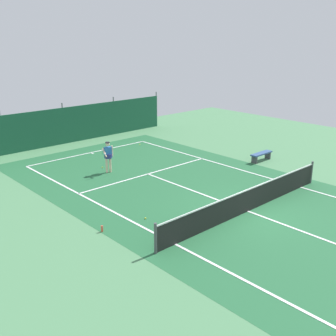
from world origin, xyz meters
name	(u,v)px	position (x,y,z in m)	size (l,w,h in m)	color
ground_plane	(248,211)	(0.00, 0.00, 0.00)	(36.00, 36.00, 0.00)	#4C8456
court_surface	(248,211)	(0.00, 0.00, 0.00)	(11.02, 26.60, 0.01)	#236038
tennis_net	(249,200)	(0.00, 0.00, 0.51)	(10.12, 0.10, 1.10)	black
back_fence	(61,132)	(0.00, 15.48, 0.67)	(16.30, 0.98, 2.70)	#195138
tennis_player	(108,155)	(-1.33, 8.03, 0.96)	(0.81, 0.68, 1.64)	beige
tennis_ball_near_player	(145,218)	(-3.57, 2.28, 0.03)	(0.07, 0.07, 0.07)	#CCDB33
tennis_ball_midcourt	(103,167)	(-1.15, 8.88, 0.03)	(0.07, 0.07, 0.07)	#CCDB33
tennis_ball_by_sideline	(140,145)	(3.41, 11.32, 0.03)	(0.07, 0.07, 0.07)	#CCDB33
courtside_bench	(261,155)	(6.31, 3.81, 0.37)	(1.60, 0.40, 0.49)	#335184
water_bottle	(102,229)	(-5.44, 2.51, 0.12)	(0.08, 0.08, 0.24)	#D84C38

